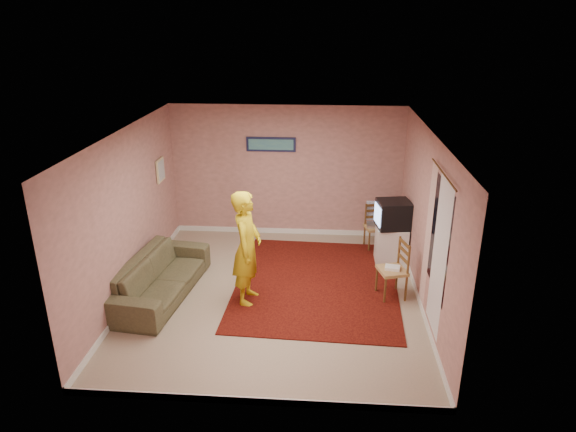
# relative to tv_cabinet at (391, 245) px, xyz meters

# --- Properties ---
(ground) EXTENTS (5.00, 5.00, 0.00)m
(ground) POSITION_rel_tv_cabinet_xyz_m (-1.95, -1.31, -0.34)
(ground) COLOR tan
(ground) RESTS_ON ground
(wall_back) EXTENTS (4.50, 0.02, 2.60)m
(wall_back) POSITION_rel_tv_cabinet_xyz_m (-1.95, 1.19, 0.96)
(wall_back) COLOR tan
(wall_back) RESTS_ON ground
(wall_front) EXTENTS (4.50, 0.02, 2.60)m
(wall_front) POSITION_rel_tv_cabinet_xyz_m (-1.95, -3.81, 0.96)
(wall_front) COLOR tan
(wall_front) RESTS_ON ground
(wall_left) EXTENTS (0.02, 5.00, 2.60)m
(wall_left) POSITION_rel_tv_cabinet_xyz_m (-4.20, -1.31, 0.96)
(wall_left) COLOR tan
(wall_left) RESTS_ON ground
(wall_right) EXTENTS (0.02, 5.00, 2.60)m
(wall_right) POSITION_rel_tv_cabinet_xyz_m (0.30, -1.31, 0.96)
(wall_right) COLOR tan
(wall_right) RESTS_ON ground
(ceiling) EXTENTS (4.50, 5.00, 0.02)m
(ceiling) POSITION_rel_tv_cabinet_xyz_m (-1.95, -1.31, 2.26)
(ceiling) COLOR silver
(ceiling) RESTS_ON wall_back
(baseboard_back) EXTENTS (4.50, 0.02, 0.10)m
(baseboard_back) POSITION_rel_tv_cabinet_xyz_m (-1.95, 1.18, -0.29)
(baseboard_back) COLOR white
(baseboard_back) RESTS_ON ground
(baseboard_front) EXTENTS (4.50, 0.02, 0.10)m
(baseboard_front) POSITION_rel_tv_cabinet_xyz_m (-1.95, -3.80, -0.29)
(baseboard_front) COLOR white
(baseboard_front) RESTS_ON ground
(baseboard_left) EXTENTS (0.02, 5.00, 0.10)m
(baseboard_left) POSITION_rel_tv_cabinet_xyz_m (-4.19, -1.31, -0.29)
(baseboard_left) COLOR white
(baseboard_left) RESTS_ON ground
(baseboard_right) EXTENTS (0.02, 5.00, 0.10)m
(baseboard_right) POSITION_rel_tv_cabinet_xyz_m (0.29, -1.31, -0.29)
(baseboard_right) COLOR white
(baseboard_right) RESTS_ON ground
(window) EXTENTS (0.01, 1.10, 1.50)m
(window) POSITION_rel_tv_cabinet_xyz_m (0.29, -2.21, 1.11)
(window) COLOR black
(window) RESTS_ON wall_right
(curtain_sheer) EXTENTS (0.01, 0.75, 2.10)m
(curtain_sheer) POSITION_rel_tv_cabinet_xyz_m (0.28, -2.36, 0.91)
(curtain_sheer) COLOR white
(curtain_sheer) RESTS_ON wall_right
(curtain_floral) EXTENTS (0.01, 0.35, 2.10)m
(curtain_floral) POSITION_rel_tv_cabinet_xyz_m (0.27, -1.66, 0.91)
(curtain_floral) COLOR white
(curtain_floral) RESTS_ON wall_right
(curtain_rod) EXTENTS (0.02, 1.40, 0.02)m
(curtain_rod) POSITION_rel_tv_cabinet_xyz_m (0.25, -2.21, 1.98)
(curtain_rod) COLOR brown
(curtain_rod) RESTS_ON wall_right
(picture_back) EXTENTS (0.95, 0.04, 0.28)m
(picture_back) POSITION_rel_tv_cabinet_xyz_m (-2.25, 1.16, 1.51)
(picture_back) COLOR #15183B
(picture_back) RESTS_ON wall_back
(picture_left) EXTENTS (0.04, 0.38, 0.42)m
(picture_left) POSITION_rel_tv_cabinet_xyz_m (-4.17, 0.29, 1.21)
(picture_left) COLOR beige
(picture_left) RESTS_ON wall_left
(area_rug) EXTENTS (2.75, 3.38, 0.02)m
(area_rug) POSITION_rel_tv_cabinet_xyz_m (-1.30, -0.89, -0.33)
(area_rug) COLOR black
(area_rug) RESTS_ON ground
(tv_cabinet) EXTENTS (0.54, 0.49, 0.69)m
(tv_cabinet) POSITION_rel_tv_cabinet_xyz_m (0.00, 0.00, 0.00)
(tv_cabinet) COLOR silver
(tv_cabinet) RESTS_ON ground
(crt_tv) EXTENTS (0.63, 0.58, 0.48)m
(crt_tv) POSITION_rel_tv_cabinet_xyz_m (-0.01, -0.00, 0.58)
(crt_tv) COLOR black
(crt_tv) RESTS_ON tv_cabinet
(chair_a) EXTENTS (0.45, 0.44, 0.46)m
(chair_a) POSITION_rel_tv_cabinet_xyz_m (-0.22, 0.63, 0.17)
(chair_a) COLOR #AE7C54
(chair_a) RESTS_ON ground
(dvd_player) EXTENTS (0.35, 0.25, 0.06)m
(dvd_player) POSITION_rel_tv_cabinet_xyz_m (-0.22, 0.63, 0.12)
(dvd_player) COLOR silver
(dvd_player) RESTS_ON chair_a
(blue_throw) EXTENTS (0.36, 0.05, 0.38)m
(blue_throw) POSITION_rel_tv_cabinet_xyz_m (-0.22, 0.82, 0.33)
(blue_throw) COLOR #869BDB
(blue_throw) RESTS_ON chair_a
(chair_b) EXTENTS (0.50, 0.52, 0.51)m
(chair_b) POSITION_rel_tv_cabinet_xyz_m (-0.13, -1.22, 0.23)
(chair_b) COLOR #AE7C54
(chair_b) RESTS_ON ground
(game_console) EXTENTS (0.25, 0.20, 0.05)m
(game_console) POSITION_rel_tv_cabinet_xyz_m (-0.13, -1.22, 0.16)
(game_console) COLOR white
(game_console) RESTS_ON chair_b
(sofa) EXTENTS (1.14, 2.31, 0.65)m
(sofa) POSITION_rel_tv_cabinet_xyz_m (-3.75, -1.44, -0.02)
(sofa) COLOR brown
(sofa) RESTS_ON ground
(person) EXTENTS (0.48, 0.69, 1.79)m
(person) POSITION_rel_tv_cabinet_xyz_m (-2.35, -1.50, 0.55)
(person) COLOR gold
(person) RESTS_ON ground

